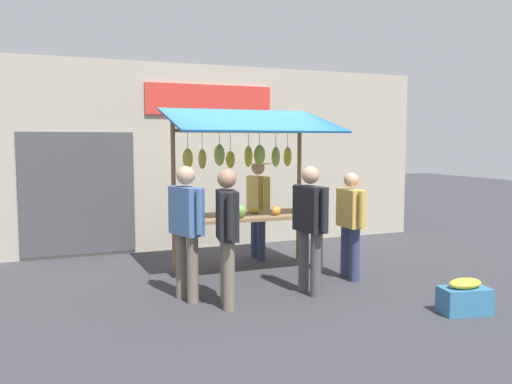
# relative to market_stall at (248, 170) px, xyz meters

# --- Properties ---
(ground_plane) EXTENTS (40.00, 40.00, 0.00)m
(ground_plane) POSITION_rel_market_stall_xyz_m (0.00, 0.05, -1.55)
(ground_plane) COLOR #38383D
(street_backdrop) EXTENTS (9.00, 0.30, 3.40)m
(street_backdrop) POSITION_rel_market_stall_xyz_m (0.05, -2.15, 0.14)
(street_backdrop) COLOR #B2A893
(street_backdrop) RESTS_ON ground
(market_stall) EXTENTS (2.50, 1.46, 2.50)m
(market_stall) POSITION_rel_market_stall_xyz_m (0.00, 0.00, 0.00)
(market_stall) COLOR olive
(market_stall) RESTS_ON ground
(vendor_with_sunhat) EXTENTS (0.43, 0.71, 1.66)m
(vendor_with_sunhat) POSITION_rel_market_stall_xyz_m (-0.46, -0.70, -0.57)
(vendor_with_sunhat) COLOR navy
(vendor_with_sunhat) RESTS_ON ground
(shopper_with_shopping_bag) EXTENTS (0.32, 0.69, 1.66)m
(shopper_with_shopping_bag) POSITION_rel_market_stall_xyz_m (0.89, 1.61, -0.59)
(shopper_with_shopping_bag) COLOR #726656
(shopper_with_shopping_bag) RESTS_ON ground
(shopper_in_grey_tee) EXTENTS (0.35, 0.69, 1.69)m
(shopper_in_grey_tee) POSITION_rel_market_stall_xyz_m (1.27, 1.17, -0.57)
(shopper_in_grey_tee) COLOR #726656
(shopper_in_grey_tee) RESTS_ON ground
(shopper_in_striped_shirt) EXTENTS (0.23, 0.67, 1.55)m
(shopper_in_striped_shirt) POSITION_rel_market_stall_xyz_m (-1.18, 1.04, -0.67)
(shopper_in_striped_shirt) COLOR navy
(shopper_in_striped_shirt) RESTS_ON ground
(shopper_with_ponytail) EXTENTS (0.28, 0.71, 1.67)m
(shopper_with_ponytail) POSITION_rel_market_stall_xyz_m (-0.28, 1.49, -0.58)
(shopper_with_ponytail) COLOR #4C4C51
(shopper_with_ponytail) RESTS_ON ground
(produce_crate_near) EXTENTS (0.61, 0.42, 0.41)m
(produce_crate_near) POSITION_rel_market_stall_xyz_m (-1.57, 2.88, -1.37)
(produce_crate_near) COLOR teal
(produce_crate_near) RESTS_ON ground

